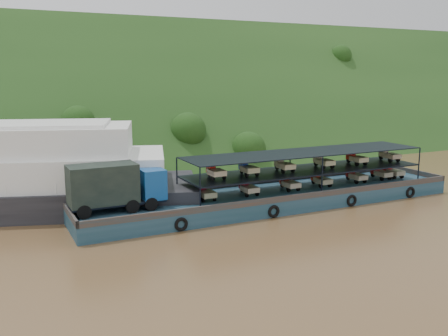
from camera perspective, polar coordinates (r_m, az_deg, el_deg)
name	(u,v)px	position (r m, az deg, el deg)	size (l,w,h in m)	color
ground	(260,208)	(43.60, 4.11, -4.58)	(160.00, 160.00, 0.00)	brown
hillside	(140,151)	(76.23, -9.62, 1.90)	(140.00, 28.00, 28.00)	#1A3814
cargo_barge	(257,194)	(43.59, 3.83, -2.93)	(35.00, 7.18, 4.87)	#133643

